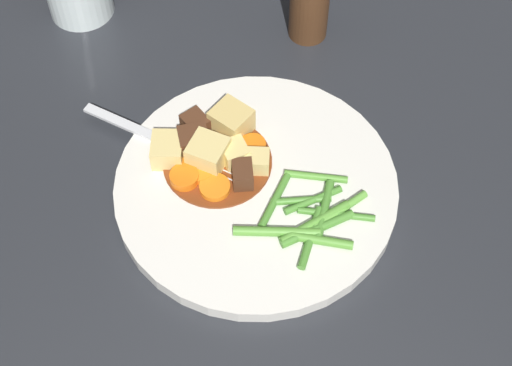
{
  "coord_description": "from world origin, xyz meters",
  "views": [
    {
      "loc": [
        -0.31,
        0.25,
        0.6
      ],
      "look_at": [
        0.0,
        0.0,
        0.02
      ],
      "focal_mm": 52.72,
      "sensor_mm": 36.0,
      "label": 1
    }
  ],
  "objects_px": {
    "meat_chunk_2": "(243,175)",
    "fork": "(165,142)",
    "carrot_slice_2": "(197,169)",
    "meat_chunk_1": "(194,142)",
    "carrot_slice_4": "(185,178)",
    "dinner_plate": "(256,188)",
    "carrot_slice_1": "(253,147)",
    "potato_chunk_1": "(238,151)",
    "carrot_slice_3": "(215,188)",
    "potato_chunk_4": "(208,154)",
    "carrot_slice_0": "(230,140)",
    "potato_chunk_3": "(168,150)",
    "meat_chunk_0": "(196,126)",
    "potato_chunk_0": "(231,122)",
    "potato_chunk_2": "(257,162)"
  },
  "relations": [
    {
      "from": "carrot_slice_3",
      "to": "meat_chunk_0",
      "type": "distance_m",
      "value": 0.07
    },
    {
      "from": "carrot_slice_1",
      "to": "potato_chunk_0",
      "type": "relative_size",
      "value": 0.72
    },
    {
      "from": "carrot_slice_3",
      "to": "carrot_slice_4",
      "type": "bearing_deg",
      "value": 31.72
    },
    {
      "from": "carrot_slice_4",
      "to": "meat_chunk_1",
      "type": "relative_size",
      "value": 0.98
    },
    {
      "from": "carrot_slice_3",
      "to": "meat_chunk_2",
      "type": "height_order",
      "value": "meat_chunk_2"
    },
    {
      "from": "fork",
      "to": "meat_chunk_1",
      "type": "bearing_deg",
      "value": -144.06
    },
    {
      "from": "carrot_slice_1",
      "to": "meat_chunk_0",
      "type": "bearing_deg",
      "value": 30.56
    },
    {
      "from": "carrot_slice_1",
      "to": "carrot_slice_2",
      "type": "distance_m",
      "value": 0.06
    },
    {
      "from": "carrot_slice_2",
      "to": "carrot_slice_3",
      "type": "distance_m",
      "value": 0.03
    },
    {
      "from": "carrot_slice_4",
      "to": "meat_chunk_2",
      "type": "distance_m",
      "value": 0.05
    },
    {
      "from": "carrot_slice_4",
      "to": "potato_chunk_2",
      "type": "xyz_separation_m",
      "value": [
        -0.03,
        -0.06,
        0.0
      ]
    },
    {
      "from": "meat_chunk_0",
      "to": "meat_chunk_1",
      "type": "relative_size",
      "value": 0.88
    },
    {
      "from": "meat_chunk_2",
      "to": "fork",
      "type": "bearing_deg",
      "value": 20.37
    },
    {
      "from": "carrot_slice_2",
      "to": "meat_chunk_1",
      "type": "relative_size",
      "value": 1.2
    },
    {
      "from": "meat_chunk_1",
      "to": "fork",
      "type": "distance_m",
      "value": 0.03
    },
    {
      "from": "carrot_slice_4",
      "to": "potato_chunk_4",
      "type": "relative_size",
      "value": 0.82
    },
    {
      "from": "potato_chunk_0",
      "to": "meat_chunk_1",
      "type": "height_order",
      "value": "potato_chunk_0"
    },
    {
      "from": "meat_chunk_2",
      "to": "carrot_slice_4",
      "type": "bearing_deg",
      "value": 50.81
    },
    {
      "from": "meat_chunk_1",
      "to": "potato_chunk_2",
      "type": "bearing_deg",
      "value": -148.67
    },
    {
      "from": "carrot_slice_0",
      "to": "potato_chunk_1",
      "type": "bearing_deg",
      "value": 167.44
    },
    {
      "from": "potato_chunk_2",
      "to": "carrot_slice_0",
      "type": "bearing_deg",
      "value": 2.98
    },
    {
      "from": "carrot_slice_4",
      "to": "carrot_slice_0",
      "type": "bearing_deg",
      "value": -81.57
    },
    {
      "from": "carrot_slice_0",
      "to": "potato_chunk_3",
      "type": "height_order",
      "value": "potato_chunk_3"
    },
    {
      "from": "carrot_slice_4",
      "to": "meat_chunk_2",
      "type": "height_order",
      "value": "meat_chunk_2"
    },
    {
      "from": "dinner_plate",
      "to": "carrot_slice_1",
      "type": "height_order",
      "value": "carrot_slice_1"
    },
    {
      "from": "potato_chunk_4",
      "to": "carrot_slice_0",
      "type": "bearing_deg",
      "value": -79.53
    },
    {
      "from": "dinner_plate",
      "to": "potato_chunk_1",
      "type": "xyz_separation_m",
      "value": [
        0.03,
        -0.0,
        0.02
      ]
    },
    {
      "from": "carrot_slice_1",
      "to": "meat_chunk_0",
      "type": "height_order",
      "value": "meat_chunk_0"
    },
    {
      "from": "carrot_slice_3",
      "to": "carrot_slice_4",
      "type": "distance_m",
      "value": 0.03
    },
    {
      "from": "carrot_slice_3",
      "to": "meat_chunk_2",
      "type": "xyz_separation_m",
      "value": [
        -0.01,
        -0.03,
        0.01
      ]
    },
    {
      "from": "potato_chunk_1",
      "to": "meat_chunk_1",
      "type": "height_order",
      "value": "meat_chunk_1"
    },
    {
      "from": "potato_chunk_2",
      "to": "fork",
      "type": "xyz_separation_m",
      "value": [
        0.08,
        0.05,
        -0.01
      ]
    },
    {
      "from": "dinner_plate",
      "to": "meat_chunk_2",
      "type": "height_order",
      "value": "meat_chunk_2"
    },
    {
      "from": "carrot_slice_1",
      "to": "potato_chunk_3",
      "type": "bearing_deg",
      "value": 57.32
    },
    {
      "from": "carrot_slice_3",
      "to": "meat_chunk_1",
      "type": "relative_size",
      "value": 1.03
    },
    {
      "from": "meat_chunk_2",
      "to": "potato_chunk_0",
      "type": "bearing_deg",
      "value": -27.63
    },
    {
      "from": "potato_chunk_0",
      "to": "potato_chunk_4",
      "type": "bearing_deg",
      "value": 112.1
    },
    {
      "from": "meat_chunk_2",
      "to": "potato_chunk_1",
      "type": "bearing_deg",
      "value": -29.52
    },
    {
      "from": "carrot_slice_3",
      "to": "meat_chunk_0",
      "type": "relative_size",
      "value": 1.18
    },
    {
      "from": "meat_chunk_0",
      "to": "carrot_slice_1",
      "type": "bearing_deg",
      "value": -149.44
    },
    {
      "from": "potato_chunk_1",
      "to": "meat_chunk_1",
      "type": "xyz_separation_m",
      "value": [
        0.03,
        0.03,
        0.0
      ]
    },
    {
      "from": "meat_chunk_2",
      "to": "potato_chunk_3",
      "type": "bearing_deg",
      "value": 29.65
    },
    {
      "from": "dinner_plate",
      "to": "potato_chunk_0",
      "type": "height_order",
      "value": "potato_chunk_0"
    },
    {
      "from": "carrot_slice_1",
      "to": "potato_chunk_1",
      "type": "bearing_deg",
      "value": 86.17
    },
    {
      "from": "carrot_slice_2",
      "to": "carrot_slice_4",
      "type": "distance_m",
      "value": 0.02
    },
    {
      "from": "fork",
      "to": "carrot_slice_2",
      "type": "bearing_deg",
      "value": -174.79
    },
    {
      "from": "dinner_plate",
      "to": "carrot_slice_3",
      "type": "xyz_separation_m",
      "value": [
        0.02,
        0.04,
        0.01
      ]
    },
    {
      "from": "carrot_slice_3",
      "to": "meat_chunk_0",
      "type": "height_order",
      "value": "meat_chunk_0"
    },
    {
      "from": "meat_chunk_1",
      "to": "meat_chunk_0",
      "type": "bearing_deg",
      "value": -40.71
    },
    {
      "from": "carrot_slice_3",
      "to": "potato_chunk_1",
      "type": "distance_m",
      "value": 0.04
    }
  ]
}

